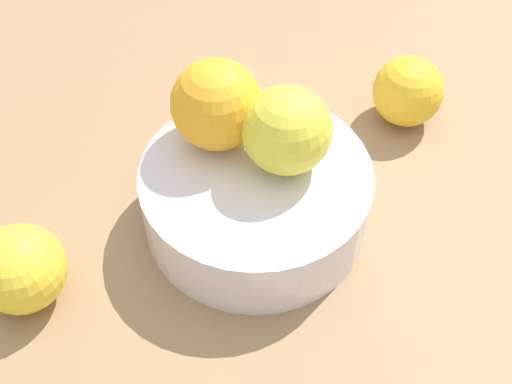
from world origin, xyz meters
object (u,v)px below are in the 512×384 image
at_px(fruit_bowl, 256,198).
at_px(orange_in_bowl_1, 287,130).
at_px(orange_loose_0, 408,91).
at_px(orange_loose_1, 21,269).
at_px(orange_in_bowl_0, 217,105).

bearing_deg(fruit_bowl, orange_in_bowl_1, -61.37).
bearing_deg(orange_loose_0, orange_in_bowl_1, 135.08).
height_order(orange_loose_0, orange_loose_1, orange_loose_1).
xyz_separation_m(fruit_bowl, orange_loose_1, (-0.08, 0.17, 0.01)).
xyz_separation_m(orange_in_bowl_0, orange_loose_0, (0.09, -0.17, -0.06)).
relative_size(orange_in_bowl_0, orange_in_bowl_1, 1.05).
height_order(orange_in_bowl_0, orange_in_bowl_1, orange_in_bowl_0).
relative_size(orange_in_bowl_1, orange_loose_1, 1.02).
bearing_deg(orange_in_bowl_1, orange_loose_1, 114.86).
bearing_deg(orange_in_bowl_0, orange_loose_1, 129.47).
relative_size(orange_in_bowl_0, orange_loose_1, 1.07).
bearing_deg(orange_in_bowl_0, fruit_bowl, -139.90).
bearing_deg(orange_loose_1, orange_in_bowl_1, -65.14).
bearing_deg(orange_in_bowl_0, orange_in_bowl_1, -114.67).
bearing_deg(fruit_bowl, orange_loose_0, -47.18).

